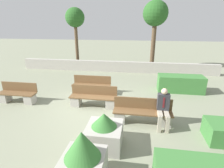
% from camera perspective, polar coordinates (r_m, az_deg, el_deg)
% --- Properties ---
extents(ground_plane, '(60.00, 60.00, 0.00)m').
position_cam_1_polar(ground_plane, '(7.17, -4.88, -7.90)').
color(ground_plane, gray).
extents(perimeter_wall, '(13.70, 0.30, 0.75)m').
position_cam_1_polar(perimeter_wall, '(12.38, 1.22, 5.73)').
color(perimeter_wall, '#ADA89E').
rests_on(perimeter_wall, ground_plane).
extents(bench_front, '(1.99, 0.48, 0.84)m').
position_cam_1_polar(bench_front, '(6.14, 9.87, -9.63)').
color(bench_front, brown).
rests_on(bench_front, ground_plane).
extents(bench_left_side, '(1.85, 0.48, 0.84)m').
position_cam_1_polar(bench_left_side, '(8.56, -6.70, -0.98)').
color(bench_left_side, brown).
rests_on(bench_left_side, ground_plane).
extents(bench_right_side, '(1.64, 0.48, 0.84)m').
position_cam_1_polar(bench_right_side, '(8.59, -28.45, -3.27)').
color(bench_right_side, brown).
rests_on(bench_right_side, ground_plane).
extents(bench_back, '(1.92, 0.48, 0.84)m').
position_cam_1_polar(bench_back, '(7.23, -6.13, -4.83)').
color(bench_back, brown).
rests_on(bench_back, ground_plane).
extents(person_seated_man, '(0.38, 0.63, 1.31)m').
position_cam_1_polar(person_seated_man, '(5.89, 16.44, -7.17)').
color(person_seated_man, '#B2A893').
rests_on(person_seated_man, ground_plane).
extents(hedge_block_near_right, '(2.19, 0.84, 0.82)m').
position_cam_1_polar(hedge_block_near_right, '(9.37, 21.42, 0.12)').
color(hedge_block_near_right, '#3D7A38').
rests_on(hedge_block_near_right, ground_plane).
extents(planter_corner_left, '(0.87, 0.87, 1.31)m').
position_cam_1_polar(planter_corner_left, '(3.92, -9.41, -23.70)').
color(planter_corner_left, '#ADA89E').
rests_on(planter_corner_left, ground_plane).
extents(planter_corner_right, '(0.96, 0.96, 1.02)m').
position_cam_1_polar(planter_corner_right, '(4.96, -2.55, -15.47)').
color(planter_corner_right, '#ADA89E').
rests_on(planter_corner_right, ground_plane).
extents(tree_leftmost, '(1.40, 1.40, 4.37)m').
position_cam_1_polar(tree_leftmost, '(13.85, -11.97, 19.96)').
color(tree_leftmost, brown).
rests_on(tree_leftmost, ground_plane).
extents(tree_center_left, '(1.76, 1.76, 4.81)m').
position_cam_1_polar(tree_center_left, '(13.51, 13.98, 20.95)').
color(tree_center_left, brown).
rests_on(tree_center_left, ground_plane).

